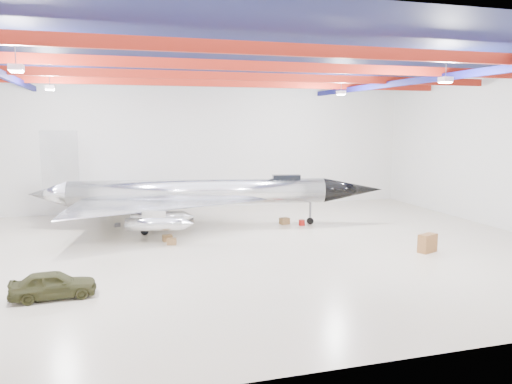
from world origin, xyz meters
name	(u,v)px	position (x,y,z in m)	size (l,w,h in m)	color
floor	(229,250)	(0.00, 0.00, 0.00)	(40.00, 40.00, 0.00)	beige
wall_back	(189,146)	(0.00, 15.00, 5.50)	(40.00, 40.00, 0.00)	silver
wall_right	(510,152)	(20.00, 0.00, 5.50)	(30.00, 30.00, 0.00)	silver
ceiling	(227,60)	(0.00, 0.00, 11.00)	(40.00, 40.00, 0.00)	#0A0F38
ceiling_structure	(227,73)	(0.00, 0.00, 10.32)	(39.50, 29.50, 1.08)	maroon
jet_aircraft	(198,196)	(-0.57, 7.11, 2.29)	(25.42, 16.94, 6.97)	silver
jeep	(53,284)	(-9.13, -5.78, 0.61)	(1.43, 3.56, 1.21)	#36361B
desk	(427,243)	(11.05, -3.72, 0.54)	(1.18, 0.59, 1.08)	brown
crate_ply	(172,241)	(-3.09, 2.32, 0.20)	(0.57, 0.45, 0.40)	olive
toolbox_red	(143,226)	(-4.47, 7.77, 0.14)	(0.39, 0.31, 0.28)	maroon
parts_bin	(285,221)	(5.76, 6.28, 0.23)	(0.66, 0.53, 0.46)	olive
crate_small	(118,225)	(-6.22, 8.78, 0.14)	(0.39, 0.31, 0.27)	#59595B
tool_chest	(302,223)	(6.81, 5.46, 0.21)	(0.46, 0.46, 0.42)	maroon
oil_barrel	(167,238)	(-3.24, 3.24, 0.21)	(0.59, 0.47, 0.42)	olive
spares_box	(191,218)	(-0.69, 9.82, 0.16)	(0.37, 0.37, 0.33)	#59595B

